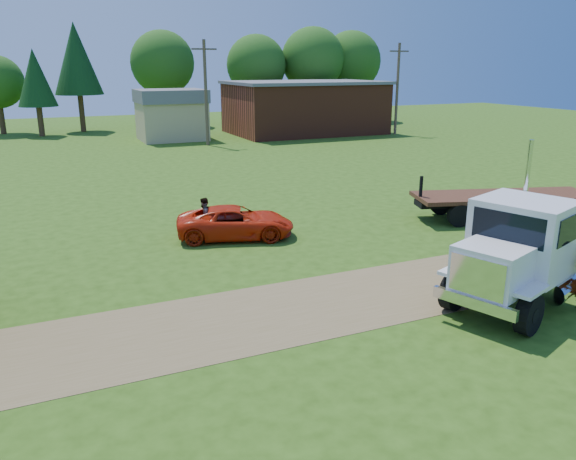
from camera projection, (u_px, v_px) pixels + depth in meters
name	position (u px, v px, depth m)	size (l,w,h in m)	color
ground	(343.00, 300.00, 17.22)	(140.00, 140.00, 0.00)	#294910
dirt_track	(343.00, 300.00, 17.22)	(120.00, 4.20, 0.01)	brown
white_semi_tractor	(523.00, 252.00, 16.56)	(8.02, 4.96, 4.78)	black
orange_pickup	(236.00, 222.00, 23.24)	(2.21, 4.79, 1.33)	red
flatbed_trailer	(503.00, 200.00, 26.09)	(8.59, 4.80, 2.11)	#381B11
spectator_b	(204.00, 216.00, 23.61)	(0.78, 0.61, 1.60)	#999999
brick_building	(305.00, 107.00, 58.53)	(15.40, 10.40, 5.30)	brown
tan_shed	(171.00, 114.00, 53.09)	(6.20, 5.40, 4.70)	tan
utility_poles	(206.00, 91.00, 48.85)	(42.20, 0.28, 9.00)	#4E3B2C
tree_row	(192.00, 64.00, 62.89)	(59.72, 11.95, 11.34)	#3C2B18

